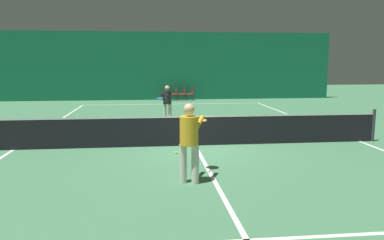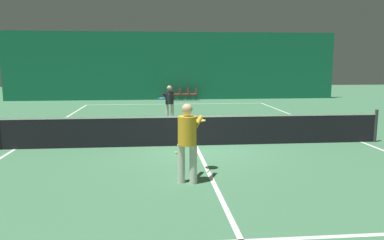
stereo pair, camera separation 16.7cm
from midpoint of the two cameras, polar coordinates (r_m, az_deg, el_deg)
ground_plane at (r=11.83m, az=0.08°, el=-3.91°), size 60.00×60.00×0.00m
backdrop_curtain at (r=26.24m, az=-3.58°, el=8.20°), size 23.00×0.12×4.67m
court_line_baseline_far at (r=23.54m, az=-3.19°, el=2.45°), size 11.00×0.10×0.00m
court_line_service_far at (r=18.10m, az=-2.20°, el=0.54°), size 8.25×0.10×0.00m
court_line_service_near at (r=5.84m, az=7.52°, el=-17.74°), size 8.25×0.10×0.00m
court_line_sideline_left at (r=12.48m, az=-25.96°, el=-4.12°), size 0.10×23.80×0.00m
court_line_sideline_right at (r=13.58m, az=23.84°, el=-3.00°), size 0.10×23.80×0.00m
court_line_centre at (r=11.83m, az=0.08°, el=-3.90°), size 0.10×12.80×0.00m
tennis_net at (r=11.72m, az=0.08°, el=-1.47°), size 12.00×0.10×1.07m
player_near at (r=8.04m, az=-0.97°, el=-2.60°), size 0.84×1.42×1.74m
player_far at (r=16.49m, az=-4.12°, el=2.95°), size 0.81×1.35×1.59m
courtside_chair_0 at (r=25.77m, az=-4.13°, el=4.07°), size 0.44×0.44×0.84m
courtside_chair_1 at (r=25.80m, az=-2.87°, el=4.09°), size 0.44×0.44×0.84m
courtside_chair_2 at (r=25.84m, az=-1.62°, el=4.11°), size 0.44×0.44×0.84m
courtside_chair_3 at (r=25.89m, az=-0.37°, el=4.12°), size 0.44×0.44×0.84m
tennis_ball at (r=10.78m, az=-2.89°, el=-4.99°), size 0.07×0.07×0.07m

